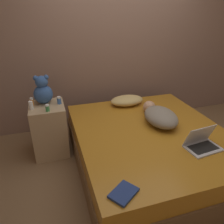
{
  "coord_description": "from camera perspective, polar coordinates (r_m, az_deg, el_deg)",
  "views": [
    {
      "loc": [
        -1.12,
        -2.03,
        1.82
      ],
      "look_at": [
        -0.41,
        0.26,
        0.67
      ],
      "focal_mm": 35.0,
      "sensor_mm": 36.0,
      "label": 1
    }
  ],
  "objects": [
    {
      "name": "bottle_white",
      "position": [
        2.83,
        -20.39,
        1.62
      ],
      "size": [
        0.05,
        0.05,
        0.1
      ],
      "color": "white",
      "rests_on": "nightstand"
    },
    {
      "name": "book",
      "position": [
        1.84,
        3.05,
        -20.37
      ],
      "size": [
        0.27,
        0.26,
        0.02
      ],
      "rotation": [
        0.0,
        0.0,
        0.61
      ],
      "color": "navy",
      "rests_on": "bed"
    },
    {
      "name": "bed",
      "position": [
        2.81,
        9.67,
        -8.98
      ],
      "size": [
        1.78,
        2.05,
        0.49
      ],
      "color": "brown",
      "rests_on": "ground_plane"
    },
    {
      "name": "bottle_green",
      "position": [
        2.71,
        -16.52,
        1.02
      ],
      "size": [
        0.05,
        0.05,
        0.08
      ],
      "color": "#3D8E4C",
      "rests_on": "nightstand"
    },
    {
      "name": "ground_plane",
      "position": [
        2.95,
        9.32,
        -12.85
      ],
      "size": [
        12.0,
        12.0,
        0.0
      ],
      "primitive_type": "plane",
      "color": "brown"
    },
    {
      "name": "teddy_bear",
      "position": [
        2.92,
        -17.62,
        5.2
      ],
      "size": [
        0.24,
        0.24,
        0.37
      ],
      "color": "#335693",
      "rests_on": "nightstand"
    },
    {
      "name": "person_lying",
      "position": [
        2.82,
        12.34,
        -0.96
      ],
      "size": [
        0.4,
        0.7,
        0.2
      ],
      "rotation": [
        0.0,
        0.0,
        -0.02
      ],
      "color": "gray",
      "rests_on": "bed"
    },
    {
      "name": "laptop",
      "position": [
        2.48,
        22.4,
        -7.52
      ],
      "size": [
        0.38,
        0.27,
        0.23
      ],
      "rotation": [
        0.0,
        0.0,
        0.11
      ],
      "color": "silver",
      "rests_on": "bed"
    },
    {
      "name": "wall_back",
      "position": [
        3.56,
        1.33,
        17.29
      ],
      "size": [
        8.0,
        0.06,
        2.6
      ],
      "color": "#846656",
      "rests_on": "ground_plane"
    },
    {
      "name": "bottle_orange",
      "position": [
        2.92,
        -20.19,
        2.47
      ],
      "size": [
        0.04,
        0.04,
        0.11
      ],
      "color": "orange",
      "rests_on": "nightstand"
    },
    {
      "name": "bottle_blue",
      "position": [
        2.88,
        -13.65,
        3.0
      ],
      "size": [
        0.05,
        0.05,
        0.1
      ],
      "color": "#3866B2",
      "rests_on": "nightstand"
    },
    {
      "name": "nightstand",
      "position": [
        3.04,
        -15.97,
        -4.34
      ],
      "size": [
        0.43,
        0.49,
        0.7
      ],
      "color": "tan",
      "rests_on": "ground_plane"
    },
    {
      "name": "pillow",
      "position": [
        3.28,
        3.93,
        3.04
      ],
      "size": [
        0.5,
        0.3,
        0.14
      ],
      "color": "tan",
      "rests_on": "bed"
    }
  ]
}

